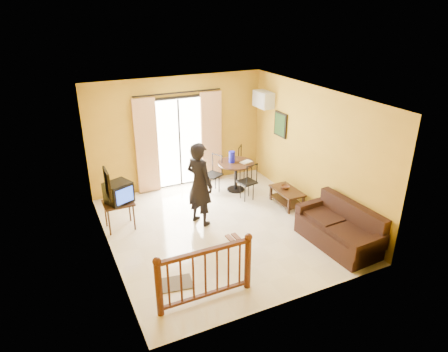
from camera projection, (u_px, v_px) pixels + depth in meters
name	position (u px, v px, depth m)	size (l,w,h in m)	color
ground	(221.00, 228.00, 8.43)	(5.00, 5.00, 0.00)	beige
room_shell	(221.00, 153.00, 7.75)	(5.00, 5.00, 5.00)	white
balcony_door	(180.00, 142.00, 9.97)	(2.25, 0.14, 2.46)	black
tv_table	(119.00, 206.00, 8.24)	(0.61, 0.51, 0.61)	black
television	(119.00, 192.00, 8.13)	(0.61, 0.58, 0.43)	black
picture_left	(107.00, 184.00, 6.77)	(0.05, 0.42, 0.52)	black
dining_table	(236.00, 168.00, 9.93)	(0.90, 0.90, 0.75)	black
water_jug	(232.00, 157.00, 9.82)	(0.15, 0.15, 0.28)	#1314B4
serving_tray	(246.00, 162.00, 9.87)	(0.28, 0.18, 0.02)	silver
dining_chairs	(235.00, 190.00, 10.17)	(1.62, 1.52, 0.95)	black
air_conditioner	(263.00, 99.00, 10.01)	(0.31, 0.60, 0.40)	silver
botanical_print	(280.00, 125.00, 9.72)	(0.05, 0.50, 0.60)	black
coffee_table	(287.00, 195.00, 9.31)	(0.48, 0.87, 0.39)	black
bowl	(285.00, 187.00, 9.32)	(0.21, 0.21, 0.06)	#542F1C
sofa	(340.00, 230.00, 7.77)	(0.91, 1.81, 0.85)	black
standing_person	(200.00, 184.00, 8.31)	(0.66, 0.44, 1.82)	black
stair_balustrade	(205.00, 271.00, 6.18)	(1.63, 0.13, 1.04)	#471E0F
doormat	(175.00, 284.00, 6.75)	(0.60, 0.40, 0.02)	#534B42
sandals	(233.00, 237.00, 8.08)	(0.25, 0.25, 0.03)	#542F1C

